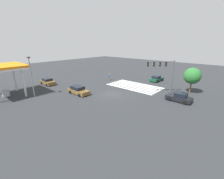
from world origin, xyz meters
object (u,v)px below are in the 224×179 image
at_px(tree_corner_a, 192,76).
at_px(car_3, 179,97).
at_px(car_0, 157,79).
at_px(pedestrian, 109,77).
at_px(street_light_pole_a, 31,73).
at_px(traffic_signal_mast, 163,69).
at_px(car_1, 48,82).
at_px(car_2, 78,90).

bearing_deg(tree_corner_a, car_3, 89.37).
relative_size(car_0, pedestrian, 2.39).
bearing_deg(tree_corner_a, car_0, -25.32).
bearing_deg(car_0, street_light_pole_a, 158.40).
xyz_separation_m(traffic_signal_mast, tree_corner_a, (-4.14, -4.35, -1.46)).
distance_m(traffic_signal_mast, street_light_pole_a, 24.29).
bearing_deg(street_light_pole_a, pedestrian, -95.75).
distance_m(car_1, car_3, 29.14).
xyz_separation_m(car_1, car_2, (-11.18, -0.71, 0.01)).
height_order(traffic_signal_mast, tree_corner_a, traffic_signal_mast).
xyz_separation_m(car_0, pedestrian, (9.89, 7.46, 0.33)).
bearing_deg(traffic_signal_mast, pedestrian, -49.90).
bearing_deg(pedestrian, traffic_signal_mast, 40.19).
bearing_deg(street_light_pole_a, car_0, -114.24).
relative_size(traffic_signal_mast, car_1, 1.47).
bearing_deg(pedestrian, tree_corner_a, 54.13).
xyz_separation_m(car_1, tree_corner_a, (-27.51, -15.98, 2.77)).
relative_size(car_1, pedestrian, 2.51).
distance_m(car_1, tree_corner_a, 31.94).
distance_m(car_0, car_3, 14.06).
height_order(car_2, car_3, car_3).
xyz_separation_m(car_3, tree_corner_a, (-0.07, -6.19, 2.76)).
height_order(pedestrian, tree_corner_a, tree_corner_a).
height_order(traffic_signal_mast, car_0, traffic_signal_mast).
bearing_deg(traffic_signal_mast, tree_corner_a, -178.61).
relative_size(pedestrian, street_light_pole_a, 0.24).
xyz_separation_m(car_2, car_3, (-16.27, -9.08, -0.01)).
bearing_deg(car_2, street_light_pole_a, -126.30).
bearing_deg(car_0, car_3, -136.28).
xyz_separation_m(car_0, car_1, (18.20, 20.39, 0.04)).
xyz_separation_m(car_1, car_3, (-27.44, -9.79, 0.01)).
distance_m(traffic_signal_mast, tree_corner_a, 6.18).
height_order(traffic_signal_mast, car_3, traffic_signal_mast).
distance_m(car_2, street_light_pole_a, 8.86).
bearing_deg(pedestrian, car_3, 35.78).
bearing_deg(car_2, tree_corner_a, 43.02).
relative_size(car_3, tree_corner_a, 0.82).
bearing_deg(car_0, traffic_signal_mast, -146.81).
relative_size(car_3, street_light_pole_a, 0.57).
distance_m(car_0, tree_corner_a, 10.68).
bearing_deg(car_0, car_1, 140.88).
bearing_deg(car_3, traffic_signal_mast, -23.51).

